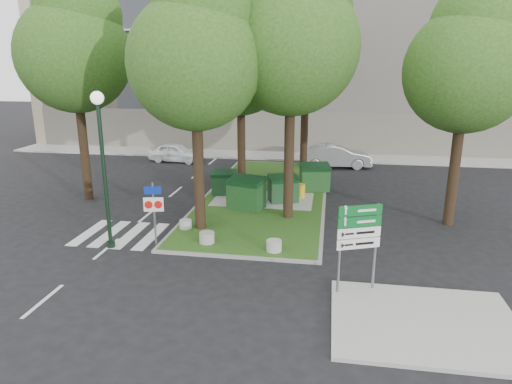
% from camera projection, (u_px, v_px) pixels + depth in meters
% --- Properties ---
extents(ground, '(120.00, 120.00, 0.00)m').
position_uv_depth(ground, '(221.00, 257.00, 16.69)').
color(ground, black).
rests_on(ground, ground).
extents(median_island, '(6.00, 16.00, 0.12)m').
position_uv_depth(median_island, '(266.00, 195.00, 24.18)').
color(median_island, '#1F3F12').
rests_on(median_island, ground).
extents(median_kerb, '(6.30, 16.30, 0.10)m').
position_uv_depth(median_kerb, '(266.00, 195.00, 24.18)').
color(median_kerb, gray).
rests_on(median_kerb, ground).
extents(sidewalk_corner, '(5.00, 4.00, 0.12)m').
position_uv_depth(sidewalk_corner, '(425.00, 323.00, 12.34)').
color(sidewalk_corner, '#999993').
rests_on(sidewalk_corner, ground).
extents(building_sidewalk, '(42.00, 3.00, 0.12)m').
position_uv_depth(building_sidewalk, '(279.00, 156.00, 34.22)').
color(building_sidewalk, '#999993').
rests_on(building_sidewalk, ground).
extents(zebra_crossing, '(5.00, 3.00, 0.01)m').
position_uv_depth(zebra_crossing, '(141.00, 235.00, 18.69)').
color(zebra_crossing, silver).
rests_on(zebra_crossing, ground).
extents(apartment_building, '(41.00, 12.00, 16.00)m').
position_uv_depth(apartment_building, '(290.00, 48.00, 39.14)').
color(apartment_building, tan).
rests_on(apartment_building, ground).
extents(tree_median_near_left, '(5.20, 5.20, 10.53)m').
position_uv_depth(tree_median_near_left, '(197.00, 49.00, 17.32)').
color(tree_median_near_left, black).
rests_on(tree_median_near_left, ground).
extents(tree_median_near_right, '(5.60, 5.60, 11.46)m').
position_uv_depth(tree_median_near_right, '(294.00, 33.00, 18.48)').
color(tree_median_near_right, black).
rests_on(tree_median_near_right, ground).
extents(tree_median_mid, '(4.80, 4.80, 9.99)m').
position_uv_depth(tree_median_mid, '(243.00, 59.00, 23.50)').
color(tree_median_mid, black).
rests_on(tree_median_mid, ground).
extents(tree_median_far, '(5.80, 5.80, 11.93)m').
position_uv_depth(tree_median_far, '(309.00, 35.00, 25.47)').
color(tree_median_far, black).
rests_on(tree_median_far, ground).
extents(tree_street_left, '(5.40, 5.40, 11.00)m').
position_uv_depth(tree_street_left, '(75.00, 44.00, 21.64)').
color(tree_street_left, black).
rests_on(tree_street_left, ground).
extents(tree_street_right, '(5.00, 5.00, 10.06)m').
position_uv_depth(tree_street_right, '(470.00, 59.00, 18.14)').
color(tree_street_right, black).
rests_on(tree_street_right, ground).
extents(dumpster_a, '(1.54, 1.23, 1.27)m').
position_uv_depth(dumpster_a, '(224.00, 183.00, 24.01)').
color(dumpster_a, black).
rests_on(dumpster_a, median_island).
extents(dumpster_b, '(1.92, 1.58, 1.54)m').
position_uv_depth(dumpster_b, '(246.00, 193.00, 21.59)').
color(dumpster_b, '#103812').
rests_on(dumpster_b, median_island).
extents(dumpster_c, '(1.71, 1.46, 1.34)m').
position_uv_depth(dumpster_c, '(283.00, 189.00, 22.72)').
color(dumpster_c, '#0F3315').
rests_on(dumpster_c, median_island).
extents(dumpster_d, '(1.77, 1.40, 1.47)m').
position_uv_depth(dumpster_d, '(315.00, 177.00, 24.71)').
color(dumpster_d, '#144215').
rests_on(dumpster_d, median_island).
extents(bollard_left, '(0.51, 0.51, 0.36)m').
position_uv_depth(bollard_left, '(186.00, 224.00, 19.13)').
color(bollard_left, '#AFAEA9').
rests_on(bollard_left, median_island).
extents(bollard_right, '(0.57, 0.57, 0.41)m').
position_uv_depth(bollard_right, '(274.00, 246.00, 16.85)').
color(bollard_right, '#A7A7A2').
rests_on(bollard_right, median_island).
extents(bollard_mid, '(0.58, 0.58, 0.42)m').
position_uv_depth(bollard_mid, '(207.00, 237.00, 17.62)').
color(bollard_mid, '#9A9A95').
rests_on(bollard_mid, median_island).
extents(litter_bin, '(0.41, 0.41, 0.73)m').
position_uv_depth(litter_bin, '(301.00, 191.00, 23.39)').
color(litter_bin, gold).
rests_on(litter_bin, median_island).
extents(street_lamp, '(0.47, 0.47, 5.88)m').
position_uv_depth(street_lamp, '(102.00, 152.00, 16.52)').
color(street_lamp, black).
rests_on(street_lamp, ground).
extents(traffic_sign_pole, '(0.75, 0.19, 2.52)m').
position_uv_depth(traffic_sign_pole, '(154.00, 205.00, 17.30)').
color(traffic_sign_pole, slate).
rests_on(traffic_sign_pole, ground).
extents(directional_sign, '(1.28, 0.55, 2.73)m').
position_uv_depth(directional_sign, '(359.00, 234.00, 13.52)').
color(directional_sign, slate).
rests_on(directional_sign, sidewalk_corner).
extents(car_white, '(4.00, 1.93, 1.32)m').
position_uv_depth(car_white, '(176.00, 153.00, 32.31)').
color(car_white, white).
rests_on(car_white, ground).
extents(car_silver, '(4.85, 2.18, 1.55)m').
position_uv_depth(car_silver, '(336.00, 156.00, 30.53)').
color(car_silver, '#94979C').
rests_on(car_silver, ground).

